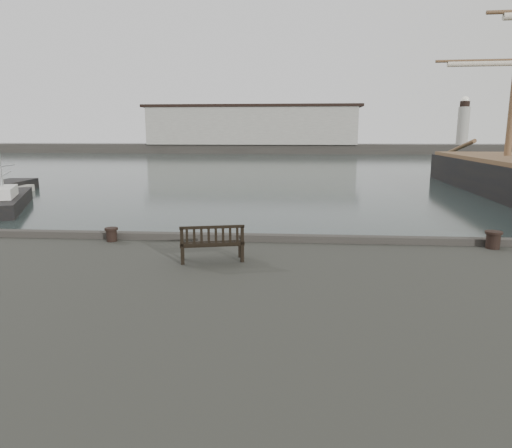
{
  "coord_description": "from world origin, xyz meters",
  "views": [
    {
      "loc": [
        1.22,
        -12.25,
        4.45
      ],
      "look_at": [
        0.29,
        -0.5,
        2.1
      ],
      "focal_mm": 32.0,
      "sensor_mm": 36.0,
      "label": 1
    }
  ],
  "objects_px": {
    "bollard_left": "(112,235)",
    "bollard_right": "(493,240)",
    "bench": "(212,250)",
    "yacht_c": "(5,205)"
  },
  "relations": [
    {
      "from": "bollard_left",
      "to": "bollard_right",
      "type": "xyz_separation_m",
      "value": [
        10.02,
        0.0,
        0.04
      ]
    },
    {
      "from": "bench",
      "to": "bollard_left",
      "type": "bearing_deg",
      "value": 137.31
    },
    {
      "from": "bench",
      "to": "bollard_right",
      "type": "distance_m",
      "value": 7.16
    },
    {
      "from": "bollard_right",
      "to": "yacht_c",
      "type": "bearing_deg",
      "value": 147.91
    },
    {
      "from": "bollard_left",
      "to": "bollard_right",
      "type": "distance_m",
      "value": 10.02
    },
    {
      "from": "yacht_c",
      "to": "bollard_right",
      "type": "bearing_deg",
      "value": -56.8
    },
    {
      "from": "bollard_left",
      "to": "yacht_c",
      "type": "height_order",
      "value": "yacht_c"
    },
    {
      "from": "bench",
      "to": "yacht_c",
      "type": "distance_m",
      "value": 21.98
    },
    {
      "from": "bollard_left",
      "to": "bollard_right",
      "type": "bearing_deg",
      "value": 0.0
    },
    {
      "from": "bench",
      "to": "yacht_c",
      "type": "height_order",
      "value": "yacht_c"
    }
  ]
}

